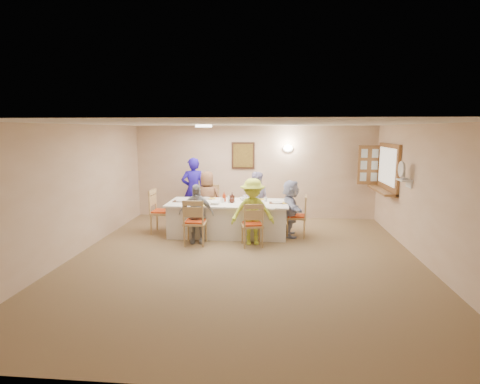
# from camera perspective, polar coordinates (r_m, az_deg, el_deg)

# --- Properties ---
(ground) EXTENTS (7.00, 7.00, 0.00)m
(ground) POSITION_cam_1_polar(r_m,az_deg,el_deg) (7.06, 0.62, -10.36)
(ground) COLOR #8E7351
(room_walls) EXTENTS (7.00, 7.00, 7.00)m
(room_walls) POSITION_cam_1_polar(r_m,az_deg,el_deg) (6.70, 0.64, 1.92)
(room_walls) COLOR beige
(room_walls) RESTS_ON ground
(wall_picture) EXTENTS (0.62, 0.05, 0.72)m
(wall_picture) POSITION_cam_1_polar(r_m,az_deg,el_deg) (10.14, 0.48, 5.57)
(wall_picture) COLOR #3E2215
(wall_picture) RESTS_ON room_walls
(wall_sconce) EXTENTS (0.26, 0.09, 0.18)m
(wall_sconce) POSITION_cam_1_polar(r_m,az_deg,el_deg) (10.08, 7.33, 6.61)
(wall_sconce) COLOR white
(wall_sconce) RESTS_ON room_walls
(ceiling_light) EXTENTS (0.36, 0.36, 0.05)m
(ceiling_light) POSITION_cam_1_polar(r_m,az_deg,el_deg) (8.26, -5.56, 9.96)
(ceiling_light) COLOR white
(ceiling_light) RESTS_ON room_walls
(serving_hatch) EXTENTS (0.06, 1.50, 1.15)m
(serving_hatch) POSITION_cam_1_polar(r_m,az_deg,el_deg) (9.45, 21.68, 3.39)
(serving_hatch) COLOR brown
(serving_hatch) RESTS_ON room_walls
(hatch_sill) EXTENTS (0.30, 1.50, 0.05)m
(hatch_sill) POSITION_cam_1_polar(r_m,az_deg,el_deg) (9.48, 20.79, 0.26)
(hatch_sill) COLOR brown
(hatch_sill) RESTS_ON room_walls
(shutter_door) EXTENTS (0.55, 0.04, 1.00)m
(shutter_door) POSITION_cam_1_polar(r_m,az_deg,el_deg) (10.11, 19.05, 3.90)
(shutter_door) COLOR brown
(shutter_door) RESTS_ON room_walls
(fan_shelf) EXTENTS (0.22, 0.36, 0.03)m
(fan_shelf) POSITION_cam_1_polar(r_m,az_deg,el_deg) (8.16, 23.75, 1.67)
(fan_shelf) COLOR white
(fan_shelf) RESTS_ON room_walls
(desk_fan) EXTENTS (0.30, 0.30, 0.28)m
(desk_fan) POSITION_cam_1_polar(r_m,az_deg,el_deg) (8.13, 23.62, 2.72)
(desk_fan) COLOR #A5A5A8
(desk_fan) RESTS_ON fan_shelf
(dining_table) EXTENTS (2.72, 1.15, 0.76)m
(dining_table) POSITION_cam_1_polar(r_m,az_deg,el_deg) (8.62, -1.82, -4.04)
(dining_table) COLOR white
(dining_table) RESTS_ON ground
(chair_back_left) EXTENTS (0.57, 0.57, 1.02)m
(chair_back_left) POSITION_cam_1_polar(r_m,az_deg,el_deg) (9.45, -4.85, -2.04)
(chair_back_left) COLOR tan
(chair_back_left) RESTS_ON ground
(chair_back_right) EXTENTS (0.54, 0.54, 0.97)m
(chair_back_right) POSITION_cam_1_polar(r_m,az_deg,el_deg) (9.33, 2.44, -2.34)
(chair_back_right) COLOR tan
(chair_back_right) RESTS_ON ground
(chair_front_left) EXTENTS (0.48, 0.48, 0.98)m
(chair_front_left) POSITION_cam_1_polar(r_m,az_deg,el_deg) (7.92, -6.85, -4.48)
(chair_front_left) COLOR tan
(chair_front_left) RESTS_ON ground
(chair_front_right) EXTENTS (0.53, 0.53, 0.93)m
(chair_front_right) POSITION_cam_1_polar(r_m,az_deg,el_deg) (7.77, 1.88, -4.89)
(chair_front_right) COLOR tan
(chair_front_right) RESTS_ON ground
(chair_left_end) EXTENTS (0.51, 0.51, 1.03)m
(chair_left_end) POSITION_cam_1_polar(r_m,az_deg,el_deg) (8.91, -11.78, -2.89)
(chair_left_end) COLOR tan
(chair_left_end) RESTS_ON ground
(chair_right_end) EXTENTS (0.48, 0.48, 0.94)m
(chair_right_end) POSITION_cam_1_polar(r_m,az_deg,el_deg) (8.56, 8.56, -3.62)
(chair_right_end) COLOR tan
(chair_right_end) RESTS_ON ground
(diner_back_left) EXTENTS (0.69, 0.45, 1.39)m
(diner_back_left) POSITION_cam_1_polar(r_m,az_deg,el_deg) (9.30, -5.00, -1.07)
(diner_back_left) COLOR brown
(diner_back_left) RESTS_ON ground
(diner_back_right) EXTENTS (0.72, 0.58, 1.39)m
(diner_back_right) POSITION_cam_1_polar(r_m,az_deg,el_deg) (9.17, 2.41, -1.20)
(diner_back_right) COLOR #A29BC6
(diner_back_right) RESTS_ON ground
(diner_front_left) EXTENTS (0.79, 0.43, 1.26)m
(diner_front_left) POSITION_cam_1_polar(r_m,az_deg,el_deg) (8.00, -6.69, -3.30)
(diner_front_left) COLOR #9A9A9D
(diner_front_left) RESTS_ON ground
(diner_front_right) EXTENTS (1.07, 0.80, 1.40)m
(diner_front_right) POSITION_cam_1_polar(r_m,az_deg,el_deg) (7.84, 1.94, -3.02)
(diner_front_right) COLOR #D0E93F
(diner_front_right) RESTS_ON ground
(diner_right_end) EXTENTS (1.25, 0.55, 1.29)m
(diner_right_end) POSITION_cam_1_polar(r_m,az_deg,el_deg) (8.51, 7.72, -2.48)
(diner_right_end) COLOR #B3B9D9
(diner_right_end) RESTS_ON ground
(caregiver) EXTENTS (0.84, 0.74, 1.69)m
(caregiver) POSITION_cam_1_polar(r_m,az_deg,el_deg) (9.81, -7.12, 0.32)
(caregiver) COLOR #2113A7
(caregiver) RESTS_ON ground
(placemat_fl) EXTENTS (0.33, 0.25, 0.01)m
(placemat_fl) POSITION_cam_1_polar(r_m,az_deg,el_deg) (8.23, -6.34, -2.02)
(placemat_fl) COLOR #472B19
(placemat_fl) RESTS_ON dining_table
(plate_fl) EXTENTS (0.24, 0.24, 0.02)m
(plate_fl) POSITION_cam_1_polar(r_m,az_deg,el_deg) (8.22, -6.34, -1.95)
(plate_fl) COLOR white
(plate_fl) RESTS_ON dining_table
(napkin_fl) EXTENTS (0.14, 0.14, 0.01)m
(napkin_fl) POSITION_cam_1_polar(r_m,az_deg,el_deg) (8.14, -5.17, -2.06)
(napkin_fl) COLOR yellow
(napkin_fl) RESTS_ON dining_table
(placemat_fr) EXTENTS (0.34, 0.25, 0.01)m
(placemat_fr) POSITION_cam_1_polar(r_m,az_deg,el_deg) (8.08, 2.04, -2.18)
(placemat_fr) COLOR #472B19
(placemat_fr) RESTS_ON dining_table
(plate_fr) EXTENTS (0.23, 0.23, 0.01)m
(plate_fr) POSITION_cam_1_polar(r_m,az_deg,el_deg) (8.07, 2.04, -2.11)
(plate_fr) COLOR white
(plate_fr) RESTS_ON dining_table
(napkin_fr) EXTENTS (0.15, 0.15, 0.01)m
(napkin_fr) POSITION_cam_1_polar(r_m,az_deg,el_deg) (8.02, 3.31, -2.22)
(napkin_fr) COLOR yellow
(napkin_fr) RESTS_ON dining_table
(placemat_bl) EXTENTS (0.37, 0.27, 0.01)m
(placemat_bl) POSITION_cam_1_polar(r_m,az_deg,el_deg) (9.04, -5.29, -0.95)
(placemat_bl) COLOR #472B19
(placemat_bl) RESTS_ON dining_table
(plate_bl) EXTENTS (0.23, 0.23, 0.01)m
(plate_bl) POSITION_cam_1_polar(r_m,az_deg,el_deg) (9.03, -5.29, -0.89)
(plate_bl) COLOR white
(plate_bl) RESTS_ON dining_table
(napkin_bl) EXTENTS (0.14, 0.14, 0.01)m
(napkin_bl) POSITION_cam_1_polar(r_m,az_deg,el_deg) (8.96, -4.22, -0.99)
(napkin_bl) COLOR yellow
(napkin_bl) RESTS_ON dining_table
(placemat_br) EXTENTS (0.32, 0.24, 0.01)m
(placemat_br) POSITION_cam_1_polar(r_m,az_deg,el_deg) (8.90, 2.33, -1.08)
(placemat_br) COLOR #472B19
(placemat_br) RESTS_ON dining_table
(plate_br) EXTENTS (0.23, 0.23, 0.01)m
(plate_br) POSITION_cam_1_polar(r_m,az_deg,el_deg) (8.90, 2.33, -1.02)
(plate_br) COLOR white
(plate_br) RESTS_ON dining_table
(napkin_br) EXTENTS (0.14, 0.14, 0.01)m
(napkin_br) POSITION_cam_1_polar(r_m,az_deg,el_deg) (8.84, 3.48, -1.12)
(napkin_br) COLOR yellow
(napkin_br) RESTS_ON dining_table
(placemat_le) EXTENTS (0.36, 0.27, 0.01)m
(placemat_le) POSITION_cam_1_polar(r_m,az_deg,el_deg) (8.74, -9.01, -1.39)
(placemat_le) COLOR #472B19
(placemat_le) RESTS_ON dining_table
(plate_le) EXTENTS (0.23, 0.23, 0.01)m
(plate_le) POSITION_cam_1_polar(r_m,az_deg,el_deg) (8.74, -9.01, -1.33)
(plate_le) COLOR white
(plate_le) RESTS_ON dining_table
(napkin_le) EXTENTS (0.15, 0.15, 0.01)m
(napkin_le) POSITION_cam_1_polar(r_m,az_deg,el_deg) (8.65, -7.94, -1.44)
(napkin_le) COLOR yellow
(napkin_le) RESTS_ON dining_table
(placemat_re) EXTENTS (0.37, 0.27, 0.01)m
(placemat_re) POSITION_cam_1_polar(r_m,az_deg,el_deg) (8.48, 5.71, -1.66)
(placemat_re) COLOR #472B19
(placemat_re) RESTS_ON dining_table
(plate_re) EXTENTS (0.25, 0.25, 0.02)m
(plate_re) POSITION_cam_1_polar(r_m,az_deg,el_deg) (8.48, 5.71, -1.59)
(plate_re) COLOR white
(plate_re) RESTS_ON dining_table
(napkin_re) EXTENTS (0.14, 0.14, 0.01)m
(napkin_re) POSITION_cam_1_polar(r_m,az_deg,el_deg) (8.43, 6.94, -1.69)
(napkin_re) COLOR yellow
(napkin_re) RESTS_ON dining_table
(teacup_a) EXTENTS (0.15, 0.15, 0.09)m
(teacup_a) POSITION_cam_1_polar(r_m,az_deg,el_deg) (8.32, -7.49, -1.63)
(teacup_a) COLOR white
(teacup_a) RESTS_ON dining_table
(teacup_b) EXTENTS (0.12, 0.12, 0.08)m
(teacup_b) POSITION_cam_1_polar(r_m,az_deg,el_deg) (8.97, 0.89, -0.74)
(teacup_b) COLOR white
(teacup_b) RESTS_ON dining_table
(bowl_a) EXTENTS (0.27, 0.27, 0.06)m
(bowl_a) POSITION_cam_1_polar(r_m,az_deg,el_deg) (8.30, -3.84, -1.69)
(bowl_a) COLOR white
(bowl_a) RESTS_ON dining_table
(bowl_b) EXTENTS (0.23, 0.23, 0.07)m
(bowl_b) POSITION_cam_1_polar(r_m,az_deg,el_deg) (8.76, 0.61, -1.04)
(bowl_b) COLOR white
(bowl_b) RESTS_ON dining_table
(condiment_ketchup) EXTENTS (0.10, 0.10, 0.23)m
(condiment_ketchup) POSITION_cam_1_polar(r_m,az_deg,el_deg) (8.58, -2.44, -0.72)
(condiment_ketchup) COLOR #B5330F
(condiment_ketchup) RESTS_ON dining_table
(condiment_brown) EXTENTS (0.16, 0.16, 0.21)m
(condiment_brown) POSITION_cam_1_polar(r_m,az_deg,el_deg) (8.58, -1.22, -0.77)
(condiment_brown) COLOR #3D1810
(condiment_brown) RESTS_ON dining_table
(condiment_malt) EXTENTS (0.13, 0.13, 0.16)m
(condiment_malt) POSITION_cam_1_polar(r_m,az_deg,el_deg) (8.46, -1.23, -1.11)
(condiment_malt) COLOR #3D1810
(condiment_malt) RESTS_ON dining_table
(drinking_glass) EXTENTS (0.06, 0.06, 0.09)m
(drinking_glass) POSITION_cam_1_polar(r_m,az_deg,el_deg) (8.60, -2.79, -1.11)
(drinking_glass) COLOR silver
(drinking_glass) RESTS_ON dining_table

